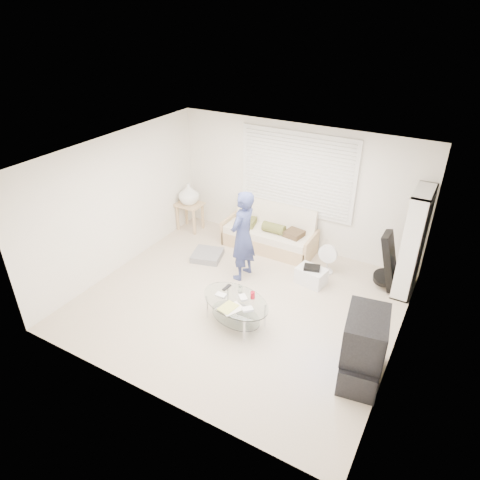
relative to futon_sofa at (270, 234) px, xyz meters
The scene contains 13 objects.
ground 1.92m from the futon_sofa, 79.25° to the right, with size 5.00×5.00×0.00m, color tan.
room_shell 1.96m from the futon_sofa, 75.68° to the right, with size 5.02×4.52×2.51m.
window_blinds 1.34m from the futon_sofa, 43.10° to the left, with size 2.32×0.08×1.62m.
futon_sofa is the anchor object (origin of this frame).
grey_floor_pillow 1.33m from the futon_sofa, 132.04° to the right, with size 0.55×0.55×0.12m, color slate.
side_table 1.94m from the futon_sofa, behind, with size 0.54×0.44×1.08m.
bookshelf 2.76m from the futon_sofa, ahead, with size 0.30×0.79×1.88m.
guitar_case 2.41m from the futon_sofa, ahead, with size 0.42×0.39×1.04m.
floor_fan 1.36m from the futon_sofa, 12.52° to the right, with size 0.35×0.24×0.59m.
storage_bin 1.44m from the futon_sofa, 32.86° to the right, with size 0.56×0.43×0.35m.
tv_unit 3.57m from the futon_sofa, 44.23° to the right, with size 0.64×0.99×1.01m.
coffee_table 2.43m from the futon_sofa, 76.46° to the right, with size 1.32×1.01×0.56m.
standing_person 1.29m from the futon_sofa, 88.81° to the right, with size 0.61×0.40×1.67m, color navy.
Camera 1 is at (2.84, -5.01, 4.46)m, focal length 32.00 mm.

